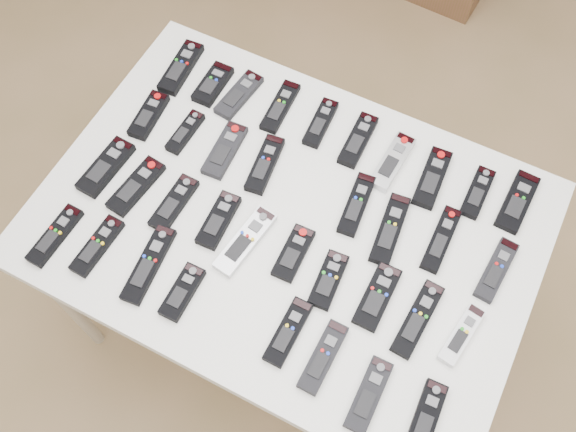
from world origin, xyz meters
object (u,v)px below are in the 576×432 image
at_px(remote_25, 377,296).
at_px(remote_16, 441,239).
at_px(remote_21, 219,220).
at_px(remote_29, 97,246).
at_px(remote_30, 149,264).
at_px(remote_9, 517,202).
at_px(remote_23, 293,253).
at_px(remote_11, 185,132).
at_px(remote_27, 461,335).
at_px(remote_32, 288,332).
at_px(remote_26, 418,319).
at_px(remote_31, 182,292).
at_px(remote_20, 174,203).
at_px(remote_8, 477,193).
at_px(remote_14, 357,204).
at_px(remote_7, 432,178).
at_px(remote_22, 245,241).
at_px(remote_28, 55,235).
at_px(remote_35, 426,418).
at_px(remote_1, 213,84).
at_px(remote_5, 358,140).
at_px(remote_19, 136,186).
at_px(remote_4, 321,123).
at_px(remote_17, 496,270).
at_px(remote_34, 369,395).
at_px(remote_6, 392,162).
at_px(remote_0, 181,68).
at_px(remote_12, 225,150).
at_px(remote_13, 265,164).
at_px(remote_10, 149,115).
at_px(remote_2, 239,95).
at_px(remote_3, 280,107).
at_px(remote_18, 106,167).
at_px(remote_24, 329,280).
at_px(table, 288,230).

bearing_deg(remote_25, remote_16, 68.88).
relative_size(remote_21, remote_29, 0.94).
distance_m(remote_21, remote_30, 0.20).
height_order(remote_9, remote_23, same).
relative_size(remote_16, remote_25, 1.09).
bearing_deg(remote_11, remote_27, -11.08).
relative_size(remote_29, remote_32, 1.00).
height_order(remote_16, remote_26, remote_16).
bearing_deg(remote_16, remote_31, -141.24).
bearing_deg(remote_20, remote_8, 30.68).
bearing_deg(remote_14, remote_7, 42.68).
distance_m(remote_22, remote_30, 0.24).
height_order(remote_28, remote_29, same).
bearing_deg(remote_23, remote_30, -150.13).
xyz_separation_m(remote_30, remote_35, (0.74, -0.03, 0.00)).
relative_size(remote_1, remote_5, 0.84).
xyz_separation_m(remote_22, remote_25, (0.35, 0.02, 0.00)).
bearing_deg(remote_19, remote_23, 8.63).
height_order(remote_4, remote_17, remote_4).
bearing_deg(remote_16, remote_34, -91.62).
distance_m(remote_23, remote_30, 0.36).
relative_size(remote_6, remote_9, 1.01).
distance_m(remote_0, remote_12, 0.31).
bearing_deg(remote_6, remote_11, -159.15).
xyz_separation_m(remote_4, remote_13, (-0.07, -0.19, 0.00)).
bearing_deg(remote_10, remote_2, 37.91).
bearing_deg(remote_2, remote_6, 5.50).
bearing_deg(remote_16, remote_26, -84.32).
relative_size(remote_3, remote_11, 1.24).
xyz_separation_m(remote_12, remote_18, (-0.25, -0.19, 0.00)).
bearing_deg(remote_28, remote_24, 19.06).
bearing_deg(remote_24, remote_8, 54.41).
height_order(table, remote_20, remote_20).
bearing_deg(remote_24, remote_23, 162.54).
xyz_separation_m(remote_9, remote_18, (-1.00, -0.40, 0.00)).
bearing_deg(remote_12, remote_26, -21.36).
xyz_separation_m(remote_7, remote_13, (-0.41, -0.16, 0.00)).
bearing_deg(remote_7, remote_23, -126.08).
relative_size(remote_22, remote_32, 1.20).
bearing_deg(remote_21, remote_11, 135.10).
height_order(remote_3, remote_4, remote_4).
relative_size(table, remote_35, 7.61).
height_order(remote_0, remote_16, remote_0).
height_order(table, remote_14, remote_14).
distance_m(remote_24, remote_27, 0.33).
bearing_deg(remote_19, remote_18, 179.68).
bearing_deg(remote_6, remote_17, -22.53).
distance_m(remote_6, remote_24, 0.38).
distance_m(remote_2, remote_21, 0.40).
bearing_deg(remote_3, remote_22, -77.64).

